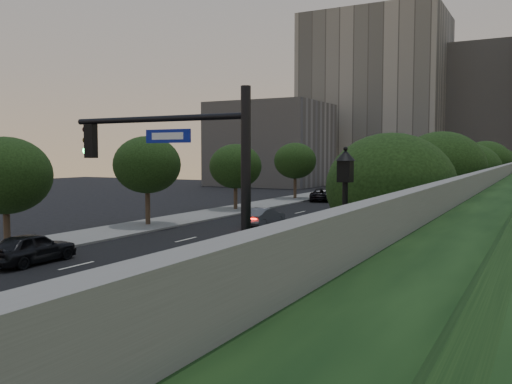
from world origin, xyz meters
The scene contains 28 objects.
ground centered at (0.00, 0.00, 0.00)m, with size 160.00×160.00×0.00m, color black.
road_surface centered at (0.00, 30.00, 0.01)m, with size 16.00×140.00×0.02m, color black.
sidewalk_right centered at (10.25, 30.00, 0.07)m, with size 4.50×140.00×0.15m, color slate.
sidewalk_left centered at (-10.25, 30.00, 0.07)m, with size 4.50×140.00×0.15m, color slate.
parapet_wall centered at (13.50, 28.00, 4.35)m, with size 0.35×90.00×0.70m, color slate.
office_block_left centered at (-14.00, 92.00, 16.00)m, with size 26.00×20.00×32.00m, color gray.
office_block_mid centered at (6.00, 102.00, 13.00)m, with size 22.00×18.00×26.00m, color #9D9790.
office_block_filler centered at (-26.00, 70.00, 7.00)m, with size 18.00×16.00×14.00m, color #9D9790.
tree_right_a centered at (10.30, 8.00, 4.02)m, with size 5.20×5.20×6.24m.
tree_right_b centered at (10.30, 20.00, 4.52)m, with size 5.20×5.20×6.74m.
tree_right_c centered at (10.30, 33.00, 4.02)m, with size 5.20×5.20×6.24m.
tree_right_d centered at (10.30, 47.00, 4.52)m, with size 5.20×5.20×6.74m.
tree_right_e centered at (10.30, 62.00, 4.02)m, with size 5.20×5.20×6.24m.
tree_left_a centered at (-10.30, 6.00, 4.21)m, with size 5.00×5.00×6.34m.
tree_left_b centered at (-10.30, 18.00, 4.58)m, with size 5.00×5.00×6.71m.
tree_left_c centered at (-10.30, 31.00, 4.21)m, with size 5.00×5.00×6.34m.
tree_left_d centered at (-10.30, 45.00, 4.58)m, with size 5.00×5.00×6.71m.
traffic_signal_mast centered at (8.32, -2.32, 3.67)m, with size 5.68×0.56×7.00m.
street_lamp centered at (10.18, 2.75, 2.63)m, with size 0.64×0.64×5.62m.
pedestrian_signal centered at (8.64, -3.59, 1.57)m, with size 0.30×0.33×2.50m.
sedan_near_left centered at (-6.33, 4.37, 0.78)m, with size 1.85×4.60×1.57m, color black.
sedan_mid_left centered at (-2.72, 22.30, 0.68)m, with size 1.44×4.14×1.37m, color #4F5156.
sedan_far_left centered at (-6.64, 44.31, 0.73)m, with size 2.41×5.22×1.45m, color black.
sedan_near_right centered at (4.28, 19.85, 0.80)m, with size 2.23×5.49×1.59m, color black.
sedan_far_right centered at (6.79, 42.19, 0.75)m, with size 1.78×4.43×1.51m, color #535559.
pedestrian_a centered at (10.95, 5.60, 0.95)m, with size 0.58×0.38×1.60m, color black.
pedestrian_b centered at (11.03, 7.58, 1.05)m, with size 0.87×0.68×1.79m, color black.
pedestrian_c centered at (10.53, 14.61, 1.09)m, with size 1.10×0.46×1.88m, color black.
Camera 1 is at (15.72, -13.62, 5.39)m, focal length 38.00 mm.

